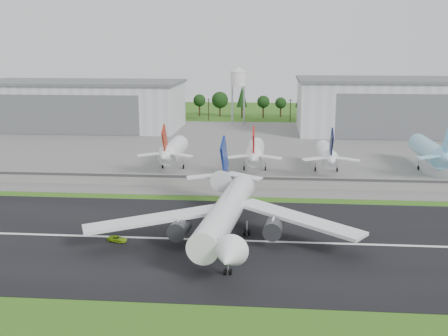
# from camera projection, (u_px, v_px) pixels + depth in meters

# --- Properties ---
(ground) EXTENTS (600.00, 600.00, 0.00)m
(ground) POSITION_uv_depth(u_px,v_px,m) (202.00, 258.00, 108.21)
(ground) COLOR #235E16
(ground) RESTS_ON ground
(runway) EXTENTS (320.00, 60.00, 0.10)m
(runway) POSITION_uv_depth(u_px,v_px,m) (208.00, 240.00, 117.93)
(runway) COLOR black
(runway) RESTS_ON ground
(runway_centerline) EXTENTS (220.00, 1.00, 0.02)m
(runway_centerline) POSITION_uv_depth(u_px,v_px,m) (208.00, 240.00, 117.91)
(runway_centerline) COLOR white
(runway_centerline) RESTS_ON runway
(apron) EXTENTS (320.00, 150.00, 0.10)m
(apron) POSITION_uv_depth(u_px,v_px,m) (240.00, 147.00, 224.94)
(apron) COLOR slate
(apron) RESTS_ON ground
(blast_fence) EXTENTS (240.00, 0.61, 3.50)m
(blast_fence) POSITION_uv_depth(u_px,v_px,m) (226.00, 181.00, 161.31)
(blast_fence) COLOR gray
(blast_fence) RESTS_ON ground
(hangar_west) EXTENTS (97.00, 44.00, 23.20)m
(hangar_west) POSITION_uv_depth(u_px,v_px,m) (82.00, 105.00, 273.08)
(hangar_west) COLOR silver
(hangar_west) RESTS_ON ground
(hangar_east) EXTENTS (102.00, 47.00, 25.20)m
(hangar_east) POSITION_uv_depth(u_px,v_px,m) (408.00, 106.00, 259.45)
(hangar_east) COLOR silver
(hangar_east) RESTS_ON ground
(water_tower) EXTENTS (8.40, 8.40, 29.40)m
(water_tower) POSITION_uv_depth(u_px,v_px,m) (238.00, 77.00, 283.35)
(water_tower) COLOR #99999E
(water_tower) RESTS_ON ground
(utility_poles) EXTENTS (230.00, 3.00, 12.00)m
(utility_poles) POSITION_uv_depth(u_px,v_px,m) (249.00, 121.00, 302.78)
(utility_poles) COLOR black
(utility_poles) RESTS_ON ground
(treeline) EXTENTS (320.00, 16.00, 22.00)m
(treeline) POSITION_uv_depth(u_px,v_px,m) (250.00, 117.00, 317.37)
(treeline) COLOR black
(treeline) RESTS_ON ground
(main_airliner) EXTENTS (56.99, 59.27, 18.17)m
(main_airliner) POSITION_uv_depth(u_px,v_px,m) (226.00, 219.00, 116.14)
(main_airliner) COLOR white
(main_airliner) RESTS_ON runway
(ground_vehicle) EXTENTS (4.60, 3.13, 1.17)m
(ground_vehicle) POSITION_uv_depth(u_px,v_px,m) (117.00, 239.00, 116.73)
(ground_vehicle) COLOR #91C817
(ground_vehicle) RESTS_ON runway
(parked_jet_red_a) EXTENTS (7.36, 31.29, 16.82)m
(parked_jet_red_a) POSITION_uv_depth(u_px,v_px,m) (172.00, 151.00, 183.06)
(parked_jet_red_a) COLOR white
(parked_jet_red_a) RESTS_ON ground
(parked_jet_red_b) EXTENTS (7.36, 31.29, 16.63)m
(parked_jet_red_b) POSITION_uv_depth(u_px,v_px,m) (255.00, 153.00, 180.73)
(parked_jet_red_b) COLOR white
(parked_jet_red_b) RESTS_ON ground
(parked_jet_navy) EXTENTS (7.36, 31.29, 16.39)m
(parked_jet_navy) POSITION_uv_depth(u_px,v_px,m) (327.00, 155.00, 178.74)
(parked_jet_navy) COLOR white
(parked_jet_navy) RESTS_ON ground
(parked_jet_skyblue) EXTENTS (7.36, 37.29, 17.10)m
(parked_jet_skyblue) POSITION_uv_depth(u_px,v_px,m) (432.00, 152.00, 180.64)
(parked_jet_skyblue) COLOR #89CFED
(parked_jet_skyblue) RESTS_ON ground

